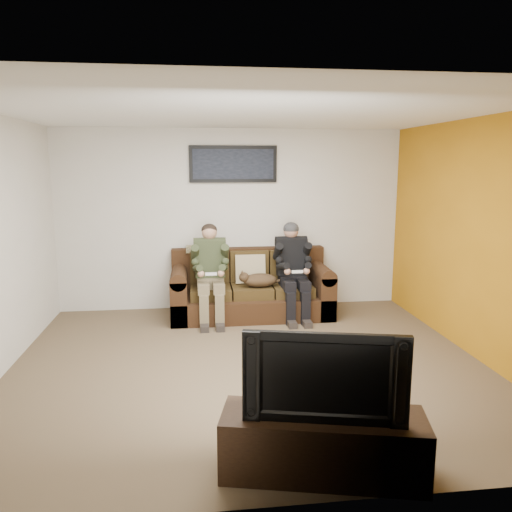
{
  "coord_description": "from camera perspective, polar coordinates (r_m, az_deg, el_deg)",
  "views": [
    {
      "loc": [
        -0.55,
        -4.98,
        2.1
      ],
      "look_at": [
        0.22,
        1.2,
        0.95
      ],
      "focal_mm": 35.0,
      "sensor_mm": 36.0,
      "label": 1
    }
  ],
  "objects": [
    {
      "name": "cat",
      "position": [
        6.82,
        0.28,
        -2.75
      ],
      "size": [
        0.66,
        0.26,
        0.24
      ],
      "color": "#4F371F",
      "rests_on": "sofa"
    },
    {
      "name": "person_left",
      "position": [
        6.77,
        -5.25,
        -1.26
      ],
      "size": [
        0.51,
        0.87,
        1.3
      ],
      "color": "#716246",
      "rests_on": "sofa"
    },
    {
      "name": "ceiling",
      "position": [
        5.03,
        -0.85,
        16.16
      ],
      "size": [
        5.0,
        5.0,
        0.0
      ],
      "primitive_type": "plane",
      "rotation": [
        3.14,
        0.0,
        0.0
      ],
      "color": "silver",
      "rests_on": "ground"
    },
    {
      "name": "floor",
      "position": [
        5.43,
        -0.78,
        -12.28
      ],
      "size": [
        5.0,
        5.0,
        0.0
      ],
      "primitive_type": "plane",
      "color": "brown",
      "rests_on": "ground"
    },
    {
      "name": "throw_blanket",
      "position": [
        7.19,
        -6.2,
        0.81
      ],
      "size": [
        0.45,
        0.22,
        0.08
      ],
      "primitive_type": "cube",
      "color": "tan",
      "rests_on": "sofa"
    },
    {
      "name": "throw_pillow",
      "position": [
        7.05,
        -0.67,
        -1.48
      ],
      "size": [
        0.42,
        0.2,
        0.42
      ],
      "primitive_type": "cube",
      "rotation": [
        -0.21,
        0.0,
        0.0
      ],
      "color": "tan",
      "rests_on": "sofa"
    },
    {
      "name": "wall_right",
      "position": [
        5.89,
        24.14,
        1.74
      ],
      "size": [
        0.0,
        4.5,
        4.5
      ],
      "primitive_type": "plane",
      "rotation": [
        1.57,
        0.0,
        -1.57
      ],
      "color": "beige",
      "rests_on": "ground"
    },
    {
      "name": "framed_poster",
      "position": [
        7.22,
        -2.62,
        10.45
      ],
      "size": [
        1.25,
        0.05,
        0.52
      ],
      "color": "black",
      "rests_on": "wall_back"
    },
    {
      "name": "television",
      "position": [
        3.42,
        7.85,
        -13.02
      ],
      "size": [
        1.07,
        0.38,
        0.62
      ],
      "primitive_type": "imported",
      "rotation": [
        0.0,
        0.0,
        -0.23
      ],
      "color": "black",
      "rests_on": "tv_stand"
    },
    {
      "name": "sofa",
      "position": [
        7.07,
        -0.63,
        -3.94
      ],
      "size": [
        2.21,
        0.95,
        0.9
      ],
      "color": "#311C0E",
      "rests_on": "ground"
    },
    {
      "name": "person_right",
      "position": [
        6.89,
        4.24,
        -1.0
      ],
      "size": [
        0.51,
        0.86,
        1.31
      ],
      "color": "black",
      "rests_on": "sofa"
    },
    {
      "name": "accent_wall_right",
      "position": [
        5.89,
        24.06,
        1.74
      ],
      "size": [
        0.0,
        4.5,
        4.5
      ],
      "primitive_type": "plane",
      "rotation": [
        1.57,
        0.0,
        -1.57
      ],
      "color": "#AE6F11",
      "rests_on": "ground"
    },
    {
      "name": "wall_back",
      "position": [
        7.29,
        -2.76,
        4.15
      ],
      "size": [
        5.0,
        0.0,
        5.0
      ],
      "primitive_type": "plane",
      "rotation": [
        1.57,
        0.0,
        0.0
      ],
      "color": "beige",
      "rests_on": "ground"
    },
    {
      "name": "wall_front",
      "position": [
        2.9,
        4.11,
        -5.59
      ],
      "size": [
        5.0,
        0.0,
        5.0
      ],
      "primitive_type": "plane",
      "rotation": [
        -1.57,
        0.0,
        0.0
      ],
      "color": "beige",
      "rests_on": "ground"
    },
    {
      "name": "tv_stand",
      "position": [
        3.66,
        7.63,
        -20.57
      ],
      "size": [
        1.44,
        0.75,
        0.43
      ],
      "primitive_type": "cube",
      "rotation": [
        0.0,
        0.0,
        -0.23
      ],
      "color": "black",
      "rests_on": "ground"
    }
  ]
}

